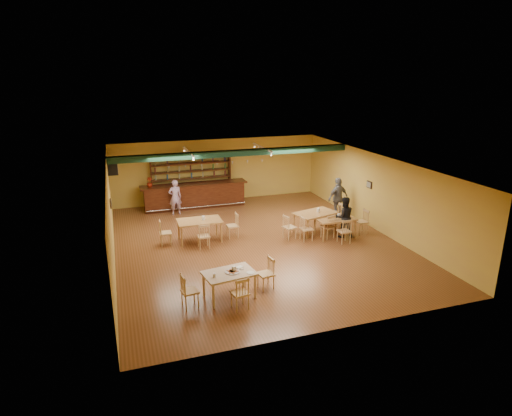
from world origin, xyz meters
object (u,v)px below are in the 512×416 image
object	(u,v)px
dining_table_b	(315,222)
patron_bar	(175,197)
dining_table_d	(335,227)
patron_right_a	(344,217)
dining_table_a	(200,231)
near_table	(229,285)
bar_counter	(195,195)

from	to	relation	value
dining_table_b	patron_bar	xyz separation A→B (m)	(-4.87, 3.98, 0.38)
dining_table_d	patron_right_a	bearing A→B (deg)	-27.46
dining_table_a	near_table	distance (m)	4.47
bar_counter	patron_bar	world-z (taller)	patron_bar
near_table	dining_table_a	bearing A→B (deg)	80.71
dining_table_a	patron_bar	xyz separation A→B (m)	(-0.39, 3.47, 0.38)
dining_table_b	dining_table_d	xyz separation A→B (m)	(0.51, -0.66, -0.03)
dining_table_b	patron_right_a	distance (m)	1.20
near_table	patron_right_a	xyz separation A→B (m)	(5.33, 3.17, 0.42)
patron_right_a	dining_table_b	bearing A→B (deg)	-35.69
dining_table_a	dining_table_b	size ratio (longest dim) A/B	1.00
bar_counter	patron_right_a	bearing A→B (deg)	-50.21
bar_counter	dining_table_d	world-z (taller)	bar_counter
dining_table_b	dining_table_a	bearing A→B (deg)	158.31
dining_table_a	near_table	xyz separation A→B (m)	(-0.06, -4.47, -0.03)
bar_counter	patron_bar	bearing A→B (deg)	-140.55
dining_table_d	near_table	size ratio (longest dim) A/B	1.06
dining_table_b	near_table	xyz separation A→B (m)	(-4.53, -3.97, -0.03)
dining_table_a	dining_table_b	world-z (taller)	dining_table_b
dining_table_a	patron_right_a	world-z (taller)	patron_right_a
dining_table_a	bar_counter	bearing A→B (deg)	82.65
dining_table_b	near_table	bearing A→B (deg)	-154.02
bar_counter	dining_table_a	xyz separation A→B (m)	(-0.61, -4.30, -0.16)
bar_counter	dining_table_b	size ratio (longest dim) A/B	3.02
bar_counter	patron_bar	size ratio (longest dim) A/B	3.10
bar_counter	patron_right_a	size ratio (longest dim) A/B	3.09
near_table	patron_right_a	distance (m)	6.21
patron_right_a	dining_table_d	bearing A→B (deg)	-16.83
dining_table_d	dining_table_b	bearing A→B (deg)	126.45
dining_table_d	patron_bar	world-z (taller)	patron_bar
dining_table_a	near_table	size ratio (longest dim) A/B	1.16
bar_counter	patron_right_a	xyz separation A→B (m)	(4.67, -5.60, 0.23)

